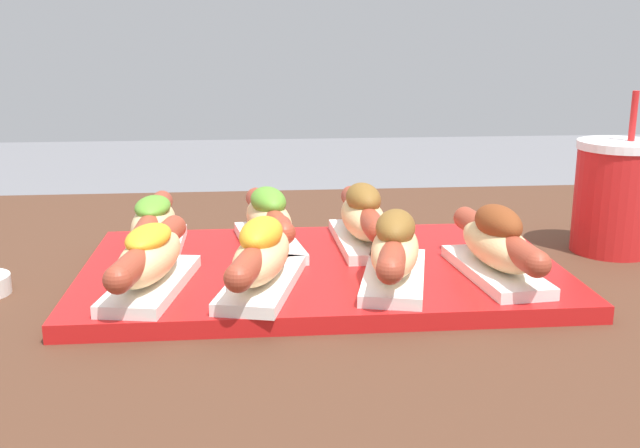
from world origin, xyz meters
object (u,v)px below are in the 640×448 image
Objects in this scene: hot_dog_4 at (154,225)px; serving_tray at (322,271)px; hot_dog_3 at (497,244)px; hot_dog_5 at (269,220)px; hot_dog_1 at (262,256)px; hot_dog_0 at (150,258)px; drink_cup at (616,197)px; hot_dog_6 at (363,217)px; hot_dog_2 at (395,249)px.

serving_tray is at bearing -17.71° from hot_dog_4.
hot_dog_4 is (-0.19, 0.06, 0.04)m from serving_tray.
hot_dog_3 is (0.18, -0.06, 0.04)m from serving_tray.
hot_dog_3 reaches higher than hot_dog_5.
serving_tray is 2.60× the size of hot_dog_1.
hot_dog_5 is (0.13, 0.01, 0.00)m from hot_dog_4.
hot_dog_0 is at bearing -157.97° from serving_tray.
hot_dog_1 is 0.18m from hot_dog_4.
hot_dog_0 is 0.57m from drink_cup.
hot_dog_6 reaches higher than hot_dog_0.
hot_dog_2 is at bearing -175.78° from hot_dog_3.
hot_dog_0 reaches higher than serving_tray.
hot_dog_0 is at bearing 176.59° from hot_dog_1.
hot_dog_6 is at bearing 50.79° from serving_tray.
drink_cup is (0.37, 0.07, 0.06)m from serving_tray.
hot_dog_5 is (-0.13, 0.14, -0.00)m from hot_dog_2.
hot_dog_4 is at bearing -178.56° from drink_cup.
drink_cup reaches higher than hot_dog_0.
hot_dog_1 reaches higher than hot_dog_0.
hot_dog_3 is 1.03× the size of drink_cup.
hot_dog_1 is at bearing -176.06° from hot_dog_2.
serving_tray is at bearing 49.43° from hot_dog_1.
hot_dog_1 is at bearing -130.57° from serving_tray.
hot_dog_2 is at bearing -84.76° from hot_dog_6.
hot_dog_6 is at bearing 1.91° from hot_dog_4.
hot_dog_6 reaches higher than hot_dog_1.
serving_tray is 2.60× the size of hot_dog_2.
drink_cup is at bearing 1.44° from hot_dog_4.
hot_dog_2 and hot_dog_6 have the same top height.
hot_dog_5 is at bearing 179.59° from hot_dog_6.
serving_tray is 2.57× the size of hot_dog_0.
hot_dog_3 is 1.00× the size of hot_dog_4.
hot_dog_5 is (-0.06, 0.07, 0.04)m from serving_tray.
hot_dog_5 is at bearing 129.19° from serving_tray.
hot_dog_6 is (0.11, -0.00, 0.00)m from hot_dog_5.
hot_dog_3 is 1.00× the size of hot_dog_6.
drink_cup reaches higher than hot_dog_1.
hot_dog_6 is (-0.01, 0.14, 0.00)m from hot_dog_2.
drink_cup is at bearing 0.68° from hot_dog_5.
hot_dog_3 reaches higher than hot_dog_1.
hot_dog_6 is (-0.12, 0.13, -0.00)m from hot_dog_3.
hot_dog_3 reaches higher than serving_tray.
hot_dog_2 is 0.98× the size of hot_dog_6.
hot_dog_0 is at bearing -148.96° from hot_dog_6.
hot_dog_5 is 0.99× the size of hot_dog_6.
drink_cup is (0.55, 0.15, 0.02)m from hot_dog_0.
hot_dog_3 and hot_dog_6 have the same top height.
serving_tray is at bearing -129.21° from hot_dog_6.
serving_tray is 0.10m from hot_dog_6.
hot_dog_3 is at bearing -18.29° from hot_dog_4.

